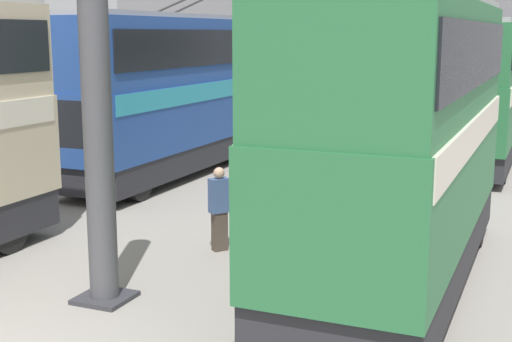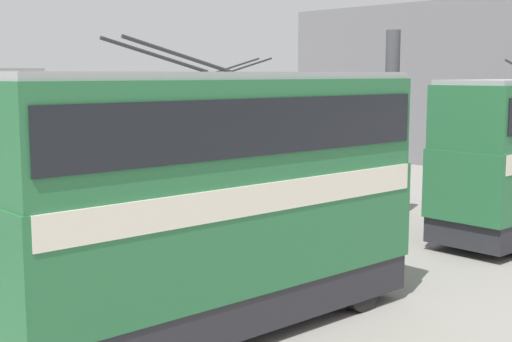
{
  "view_description": "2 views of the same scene",
  "coord_description": "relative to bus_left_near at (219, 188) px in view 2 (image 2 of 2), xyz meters",
  "views": [
    {
      "loc": [
        -6.25,
        -6.96,
        4.54
      ],
      "look_at": [
        7.65,
        -1.08,
        1.61
      ],
      "focal_mm": 50.0,
      "sensor_mm": 36.0,
      "label": 1
    },
    {
      "loc": [
        -2.44,
        -15.21,
        5.16
      ],
      "look_at": [
        12.13,
        0.98,
        2.17
      ],
      "focal_mm": 50.0,
      "sensor_mm": 36.0,
      "label": 2
    }
  ],
  "objects": [
    {
      "name": "person_by_left_row",
      "position": [
        0.46,
        2.45,
        -2.05
      ],
      "size": [
        0.47,
        0.47,
        1.69
      ],
      "rotation": [
        0.0,
        0.0,
        2.36
      ],
      "color": "#473D33",
      "rests_on": "ground_plane"
    },
    {
      "name": "support_column_far",
      "position": [
        11.33,
        4.5,
        0.25
      ],
      "size": [
        0.89,
        0.89,
        6.63
      ],
      "color": "#4C4C51",
      "rests_on": "ground_plane"
    },
    {
      "name": "bus_left_near",
      "position": [
        0.0,
        0.0,
        0.0
      ],
      "size": [
        9.1,
        2.54,
        5.81
      ],
      "color": "black",
      "rests_on": "ground_plane"
    },
    {
      "name": "person_aisle_midway",
      "position": [
        0.63,
        3.91,
        -1.99
      ],
      "size": [
        0.48,
        0.44,
        1.8
      ],
      "rotation": [
        0.0,
        0.0,
        0.93
      ],
      "color": "#473D33",
      "rests_on": "ground_plane"
    },
    {
      "name": "bus_right_far",
      "position": [
        7.16,
        8.99,
        -0.04
      ],
      "size": [
        9.45,
        2.54,
        5.75
      ],
      "color": "black",
      "rests_on": "ground_plane"
    },
    {
      "name": "oil_drum",
      "position": [
        2.04,
        2.77,
        -2.51
      ],
      "size": [
        0.65,
        0.65,
        0.88
      ],
      "color": "#933828",
      "rests_on": "ground_plane"
    }
  ]
}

